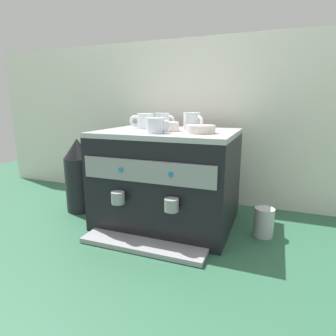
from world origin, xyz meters
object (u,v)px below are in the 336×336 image
Objects in this scene: ceramic_cup_3 at (192,122)px; ceramic_bowl_1 at (201,129)px; ceramic_cup_1 at (156,126)px; ceramic_cup_2 at (163,121)px; espresso_machine at (168,178)px; ceramic_cup_0 at (145,121)px; ceramic_bowl_0 at (166,127)px; milk_pitcher at (264,222)px; coffee_grinder at (79,175)px.

ceramic_cup_3 is 0.11m from ceramic_bowl_1.
ceramic_cup_1 is 1.08× the size of ceramic_cup_2.
espresso_machine is at bearing -165.46° from ceramic_cup_3.
ceramic_cup_1 is 0.19m from ceramic_bowl_1.
ceramic_bowl_0 is (0.14, -0.07, -0.02)m from ceramic_cup_0.
milk_pitcher is (0.45, 0.01, -0.16)m from espresso_machine.
espresso_machine is 4.99× the size of ceramic_bowl_1.
ceramic_cup_3 reaches higher than ceramic_cup_1.
ceramic_cup_0 is 0.95× the size of milk_pitcher.
ceramic_cup_3 is at bearing 5.10° from coffee_grinder.
ceramic_bowl_1 is (0.24, -0.17, -0.02)m from ceramic_cup_2.
ceramic_bowl_0 reaches higher than ceramic_bowl_1.
espresso_machine is 0.48m from milk_pitcher.
ceramic_cup_2 reaches higher than ceramic_bowl_1.
ceramic_cup_1 is 1.02× the size of ceramic_bowl_0.
coffee_grinder is at bearing -177.03° from espresso_machine.
milk_pitcher is at bearing -3.54° from ceramic_cup_3.
ceramic_cup_1 is 0.63m from milk_pitcher.
coffee_grinder is (-0.50, -0.03, -0.03)m from espresso_machine.
ceramic_cup_3 is at bearing -26.10° from ceramic_cup_2.
ceramic_cup_2 is 0.30m from ceramic_bowl_1.
ceramic_cup_0 is 0.16m from ceramic_bowl_0.
ceramic_cup_0 is at bearing 160.58° from ceramic_bowl_1.
espresso_machine is at bearing -179.09° from milk_pitcher.
ceramic_cup_3 is 0.55m from milk_pitcher.
milk_pitcher is at bearing 16.12° from ceramic_cup_1.
ceramic_cup_1 is at bearing -51.90° from ceramic_cup_0.
coffee_grinder is (-0.50, 0.10, -0.29)m from ceramic_cup_1.
ceramic_cup_2 is 0.15m from ceramic_bowl_0.
coffee_grinder is at bearing -178.88° from ceramic_bowl_0.
ceramic_bowl_1 is (0.17, -0.06, 0.24)m from espresso_machine.
coffee_grinder is (-0.61, -0.05, -0.30)m from ceramic_cup_3.
ceramic_cup_0 is 0.25m from ceramic_cup_3.
ceramic_cup_0 is at bearing 128.10° from ceramic_cup_1.
ceramic_cup_1 is (-0.00, -0.12, 0.26)m from espresso_machine.
ceramic_cup_0 is at bearing 174.55° from ceramic_cup_3.
ceramic_cup_1 is 0.25m from ceramic_cup_2.
ceramic_cup_0 is 0.98× the size of ceramic_bowl_1.
ceramic_cup_2 reaches higher than ceramic_cup_1.
coffee_grinder is (-0.50, -0.01, -0.27)m from ceramic_bowl_0.
ceramic_bowl_1 is at bearing -35.89° from ceramic_cup_2.
coffee_grinder is (-0.36, -0.08, -0.29)m from ceramic_cup_0.
espresso_machine is 0.25m from ceramic_bowl_0.
ceramic_cup_1 is at bearing -126.35° from ceramic_cup_3.
ceramic_bowl_0 is at bearing 89.09° from ceramic_cup_1.
coffee_grinder is at bearing 177.27° from ceramic_bowl_1.
ceramic_cup_2 is 1.03× the size of ceramic_cup_3.
ceramic_bowl_1 is at bearing -13.60° from ceramic_bowl_0.
ceramic_cup_3 is (0.25, -0.02, 0.00)m from ceramic_cup_0.
ceramic_bowl_1 is at bearing 20.85° from ceramic_cup_1.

